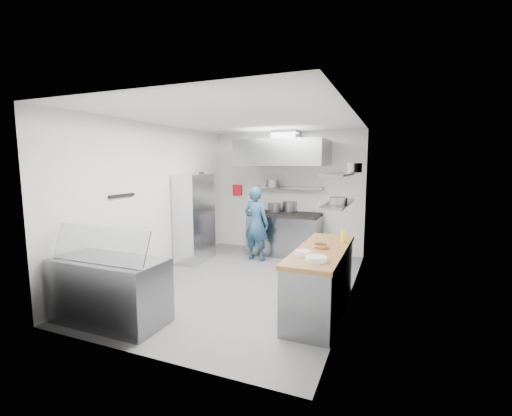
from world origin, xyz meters
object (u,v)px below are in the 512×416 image
at_px(wire_rack, 195,218).
at_px(display_case, 110,291).
at_px(gas_range, 285,235).
at_px(chef, 256,224).

distance_m(wire_rack, display_case, 2.98).
distance_m(gas_range, wire_rack, 2.08).
bearing_deg(display_case, gas_range, 74.98).
bearing_deg(gas_range, display_case, -105.02).
height_order(chef, wire_rack, wire_rack).
bearing_deg(chef, gas_range, -114.62).
bearing_deg(gas_range, chef, -123.51).
distance_m(chef, display_case, 3.52).
relative_size(wire_rack, display_case, 1.23).
bearing_deg(wire_rack, gas_range, 36.57).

